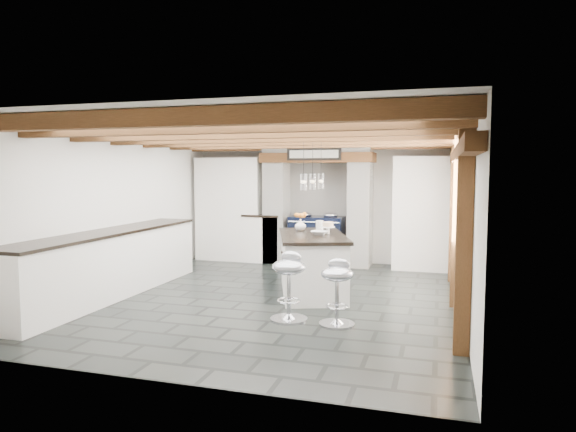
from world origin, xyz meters
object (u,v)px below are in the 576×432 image
(bar_stool_near, at_px, (337,284))
(kitchen_island, at_px, (312,263))
(bar_stool_far, at_px, (289,278))
(range_cooker, at_px, (317,239))

(bar_stool_near, bearing_deg, kitchen_island, 115.89)
(kitchen_island, distance_m, bar_stool_far, 1.39)
(kitchen_island, bearing_deg, range_cooker, 82.56)
(range_cooker, bearing_deg, bar_stool_near, -73.42)
(bar_stool_far, bearing_deg, range_cooker, 114.22)
(range_cooker, relative_size, kitchen_island, 0.52)
(range_cooker, xyz_separation_m, kitchen_island, (0.47, -2.30, -0.03))
(kitchen_island, height_order, bar_stool_near, kitchen_island)
(kitchen_island, relative_size, bar_stool_far, 2.37)
(kitchen_island, distance_m, bar_stool_near, 1.55)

